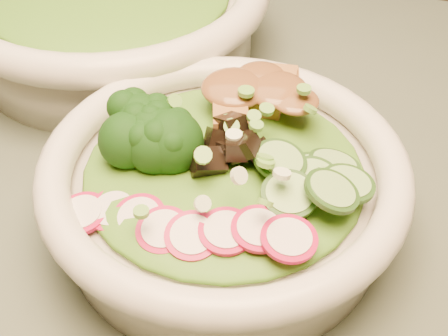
# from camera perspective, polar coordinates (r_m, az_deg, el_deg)

# --- Properties ---
(salad_bowl) EXTENTS (0.25, 0.25, 0.07)m
(salad_bowl) POSITION_cam_1_polar(r_m,az_deg,el_deg) (0.42, 0.00, -1.86)
(salad_bowl) COLOR silver
(salad_bowl) RESTS_ON dining_table
(side_bowl) EXTENTS (0.30, 0.30, 0.08)m
(side_bowl) POSITION_cam_1_polar(r_m,az_deg,el_deg) (0.61, -10.28, 13.92)
(side_bowl) COLOR silver
(side_bowl) RESTS_ON dining_table
(lettuce_bed) EXTENTS (0.19, 0.19, 0.02)m
(lettuce_bed) POSITION_cam_1_polar(r_m,az_deg,el_deg) (0.41, 0.00, 0.10)
(lettuce_bed) COLOR #306314
(lettuce_bed) RESTS_ON salad_bowl
(broccoli_florets) EXTENTS (0.09, 0.08, 0.04)m
(broccoli_florets) POSITION_cam_1_polar(r_m,az_deg,el_deg) (0.41, -7.58, 3.04)
(broccoli_florets) COLOR black
(broccoli_florets) RESTS_ON salad_bowl
(radish_slices) EXTENTS (0.11, 0.06, 0.02)m
(radish_slices) POSITION_cam_1_polar(r_m,az_deg,el_deg) (0.37, -2.63, -5.75)
(radish_slices) COLOR #AB0D3A
(radish_slices) RESTS_ON salad_bowl
(cucumber_slices) EXTENTS (0.08, 0.08, 0.03)m
(cucumber_slices) POSITION_cam_1_polar(r_m,az_deg,el_deg) (0.39, 8.22, -0.78)
(cucumber_slices) COLOR #91C16B
(cucumber_slices) RESTS_ON salad_bowl
(mushroom_heap) EXTENTS (0.08, 0.08, 0.04)m
(mushroom_heap) POSITION_cam_1_polar(r_m,az_deg,el_deg) (0.41, 0.50, 2.36)
(mushroom_heap) COLOR black
(mushroom_heap) RESTS_ON salad_bowl
(tofu_cubes) EXTENTS (0.09, 0.07, 0.03)m
(tofu_cubes) POSITION_cam_1_polar(r_m,az_deg,el_deg) (0.44, 2.56, 5.85)
(tofu_cubes) COLOR #A77537
(tofu_cubes) RESTS_ON salad_bowl
(peanut_sauce) EXTENTS (0.06, 0.05, 0.01)m
(peanut_sauce) POSITION_cam_1_polar(r_m,az_deg,el_deg) (0.44, 2.61, 7.09)
(peanut_sauce) COLOR brown
(peanut_sauce) RESTS_ON tofu_cubes
(scallion_garnish) EXTENTS (0.17, 0.17, 0.02)m
(scallion_garnish) POSITION_cam_1_polar(r_m,az_deg,el_deg) (0.39, 0.00, 2.38)
(scallion_garnish) COLOR #68A83B
(scallion_garnish) RESTS_ON salad_bowl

